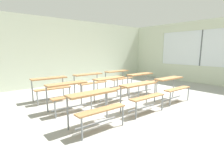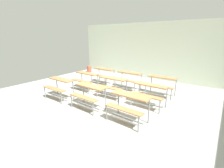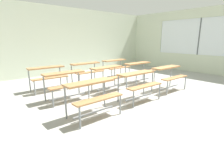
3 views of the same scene
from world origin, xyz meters
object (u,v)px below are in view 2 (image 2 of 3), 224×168
at_px(desk_bench_r0c0, 59,84).
at_px(trash_bin, 89,69).
at_px(desk_bench_r1c1, 112,83).
at_px(desk_bench_r1c2, 149,90).
at_px(desk_bench_r1c0, 85,77).
at_px(desk_bench_r2c2, 161,82).
at_px(desk_bench_r2c1, 128,77).
at_px(desk_bench_r2c0, 103,72).
at_px(desk_bench_r0c2, 128,102).
at_px(desk_bench_r0c1, 88,92).

height_order(desk_bench_r0c0, trash_bin, desk_bench_r0c0).
height_order(desk_bench_r0c0, desk_bench_r1c1, same).
bearing_deg(desk_bench_r1c2, desk_bench_r1c0, -178.62).
bearing_deg(desk_bench_r2c2, desk_bench_r1c0, -157.22).
bearing_deg(desk_bench_r2c1, trash_bin, 159.42).
relative_size(desk_bench_r1c1, desk_bench_r1c2, 1.01).
height_order(desk_bench_r2c0, trash_bin, desk_bench_r2c0).
bearing_deg(desk_bench_r2c1, desk_bench_r2c0, -179.29).
distance_m(desk_bench_r1c1, desk_bench_r1c2, 1.50).
bearing_deg(desk_bench_r1c1, desk_bench_r2c1, 88.11).
distance_m(desk_bench_r1c2, desk_bench_r2c0, 3.21).
bearing_deg(desk_bench_r0c2, desk_bench_r0c0, -177.15).
distance_m(desk_bench_r1c0, desk_bench_r1c2, 2.95).
bearing_deg(desk_bench_r1c1, trash_bin, 142.05).
height_order(desk_bench_r0c2, desk_bench_r2c1, same).
relative_size(desk_bench_r1c2, desk_bench_r2c0, 0.99).
bearing_deg(desk_bench_r1c2, desk_bench_r0c2, -91.17).
relative_size(desk_bench_r0c2, desk_bench_r2c0, 0.99).
bearing_deg(trash_bin, desk_bench_r1c1, -35.51).
relative_size(desk_bench_r0c0, trash_bin, 2.74).
height_order(desk_bench_r0c2, desk_bench_r1c2, same).
distance_m(desk_bench_r1c2, desk_bench_r2c2, 1.26).
relative_size(desk_bench_r1c0, desk_bench_r2c1, 1.00).
height_order(desk_bench_r1c1, desk_bench_r1c2, same).
relative_size(desk_bench_r2c0, desk_bench_r2c1, 1.01).
xyz_separation_m(desk_bench_r0c0, trash_bin, (-2.41, 4.07, -0.36)).
relative_size(desk_bench_r0c1, trash_bin, 2.77).
height_order(desk_bench_r1c1, desk_bench_r2c1, same).
bearing_deg(desk_bench_r2c0, desk_bench_r0c1, -57.21).
relative_size(desk_bench_r0c2, desk_bench_r2c1, 1.01).
xyz_separation_m(desk_bench_r0c0, desk_bench_r2c1, (1.49, 2.52, 0.00)).
distance_m(desk_bench_r0c2, desk_bench_r2c2, 2.51).
xyz_separation_m(desk_bench_r0c1, desk_bench_r1c0, (-1.43, 1.28, 0.00)).
bearing_deg(desk_bench_r1c1, desk_bench_r2c2, 38.86).
relative_size(desk_bench_r2c1, desk_bench_r2c2, 1.01).
height_order(desk_bench_r0c2, desk_bench_r2c2, same).
xyz_separation_m(desk_bench_r1c1, desk_bench_r2c0, (-1.47, 1.25, 0.00)).
height_order(desk_bench_r0c2, desk_bench_r1c1, same).
bearing_deg(desk_bench_r2c2, desk_bench_r0c2, -90.66).
height_order(desk_bench_r1c0, desk_bench_r2c2, same).
distance_m(desk_bench_r0c1, desk_bench_r0c2, 1.47).
bearing_deg(trash_bin, desk_bench_r0c2, -36.93).
xyz_separation_m(desk_bench_r0c0, desk_bench_r1c1, (1.50, 1.28, 0.00)).
relative_size(desk_bench_r0c1, desk_bench_r2c2, 1.01).
bearing_deg(desk_bench_r1c2, desk_bench_r0c1, -138.62).
relative_size(desk_bench_r0c0, desk_bench_r1c0, 0.99).
bearing_deg(desk_bench_r0c1, desk_bench_r2c0, 121.88).
distance_m(desk_bench_r0c0, desk_bench_r2c2, 3.90).
height_order(desk_bench_r0c1, desk_bench_r1c1, same).
height_order(desk_bench_r0c0, desk_bench_r0c2, same).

